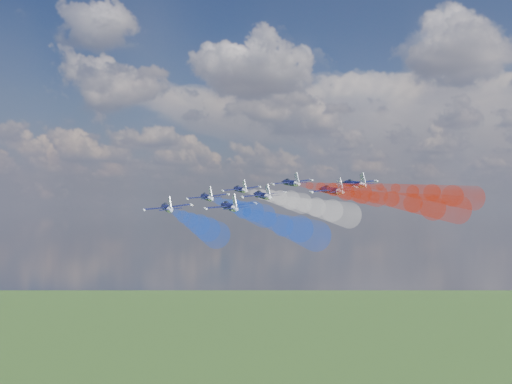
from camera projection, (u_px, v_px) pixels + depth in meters
The scene contains 16 objects.
jet_lead at pixel (240, 190), 155.27m from camera, with size 9.69×12.11×3.23m, color black, non-canonical shape.
trail_lead at pixel (271, 196), 132.92m from camera, with size 4.04×36.20×4.04m, color white, non-canonical shape.
jet_inner_left at pixel (207, 197), 141.75m from camera, with size 9.69×12.11×3.23m, color black, non-canonical shape.
trail_inner_left at pixel (235, 206), 119.40m from camera, with size 4.04×36.20×4.04m, color blue, non-canonical shape.
jet_inner_right at pixel (291, 183), 145.50m from camera, with size 9.69×12.11×3.23m, color black, non-canonical shape.
trail_inner_right at pixel (333, 189), 123.14m from camera, with size 4.04×36.20×4.04m, color red, non-canonical shape.
jet_outer_left at pixel (167, 208), 126.33m from camera, with size 9.69×12.11×3.23m, color black, non-canonical shape.
trail_outer_left at pixel (190, 221), 103.98m from camera, with size 4.04×36.20×4.04m, color blue, non-canonical shape.
jet_center_third at pixel (262, 195), 131.82m from camera, with size 9.69×12.11×3.23m, color black, non-canonical shape.
trail_center_third at pixel (304, 205), 109.47m from camera, with size 4.04×36.20×4.04m, color white, non-canonical shape.
jet_outer_right at pixel (354, 184), 136.97m from camera, with size 9.69×12.11×3.23m, color black, non-canonical shape.
trail_outer_right at pixel (412, 191), 114.61m from camera, with size 4.04×36.20×4.04m, color red, non-canonical shape.
jet_rear_left at pixel (229, 207), 116.92m from camera, with size 9.69×12.11×3.23m, color black, non-canonical shape.
trail_rear_left at pixel (270, 220), 94.56m from camera, with size 4.04×36.20×4.04m, color blue, non-canonical shape.
jet_rear_right at pixel (331, 190), 123.91m from camera, with size 9.69×12.11×3.23m, color black, non-canonical shape.
trail_rear_right at pixel (392, 200), 101.56m from camera, with size 4.04×36.20×4.04m, color red, non-canonical shape.
Camera 1 is at (87.98, -121.22, 126.98)m, focal length 44.91 mm.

